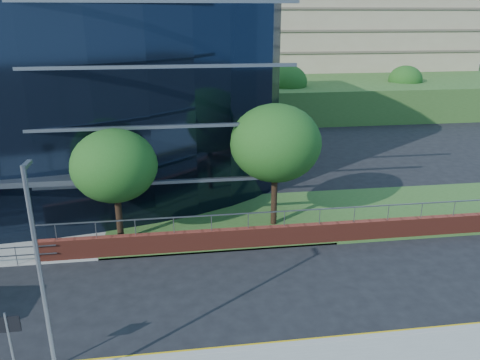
{
  "coord_description": "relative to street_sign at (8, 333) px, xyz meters",
  "views": [
    {
      "loc": [
        10.32,
        -15.49,
        12.15
      ],
      "look_at": [
        13.65,
        8.0,
        3.75
      ],
      "focal_mm": 35.0,
      "sensor_mm": 36.0,
      "label": 1
    }
  ],
  "objects": [
    {
      "name": "grass_verge",
      "position": [
        19.5,
        12.59,
        -2.09
      ],
      "size": [
        36.0,
        8.0,
        0.12
      ],
      "primitive_type": "cube",
      "color": "#2D511E",
      "rests_on": "ground"
    },
    {
      "name": "retaining_wall",
      "position": [
        15.5,
        8.89,
        -1.54
      ],
      "size": [
        34.0,
        0.4,
        2.11
      ],
      "color": "maroon",
      "rests_on": "ground"
    },
    {
      "name": "apartment_block",
      "position": [
        27.5,
        58.8,
        8.96
      ],
      "size": [
        60.0,
        42.0,
        30.0
      ],
      "color": "#2D511E",
      "rests_on": "ground"
    },
    {
      "name": "street_sign",
      "position": [
        0.0,
        0.0,
        0.0
      ],
      "size": [
        0.85,
        0.09,
        2.8
      ],
      "color": "slate",
      "rests_on": "pavement_near"
    },
    {
      "name": "tree_far_c",
      "position": [
        2.5,
        10.59,
        2.39
      ],
      "size": [
        4.62,
        4.62,
        6.51
      ],
      "color": "black",
      "rests_on": "ground"
    },
    {
      "name": "tree_far_d",
      "position": [
        11.5,
        11.59,
        3.04
      ],
      "size": [
        5.28,
        5.28,
        7.44
      ],
      "color": "black",
      "rests_on": "ground"
    },
    {
      "name": "tree_dist_e",
      "position": [
        19.5,
        41.59,
        2.39
      ],
      "size": [
        4.62,
        4.62,
        6.51
      ],
      "color": "black",
      "rests_on": "ground"
    },
    {
      "name": "tree_dist_f",
      "position": [
        35.5,
        43.59,
        2.06
      ],
      "size": [
        4.29,
        4.29,
        6.05
      ],
      "color": "black",
      "rests_on": "ground"
    },
    {
      "name": "streetlight_east",
      "position": [
        1.5,
        -0.59,
        2.29
      ],
      "size": [
        0.15,
        0.77,
        8.0
      ],
      "color": "slate",
      "rests_on": "pavement_near"
    }
  ]
}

